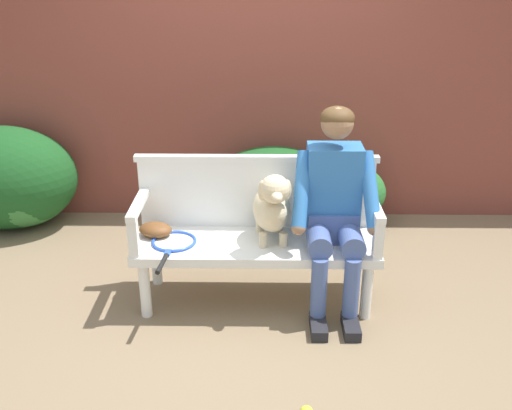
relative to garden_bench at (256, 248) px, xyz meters
name	(u,v)px	position (x,y,z in m)	size (l,w,h in m)	color
ground_plane	(256,299)	(0.00, 0.00, -0.38)	(40.00, 40.00, 0.00)	#7A664C
brick_garden_fence	(259,92)	(0.00, 1.57, 0.69)	(8.00, 0.30, 2.14)	brown
hedge_bush_mid_left	(274,189)	(0.14, 1.17, -0.04)	(1.12, 0.94, 0.69)	#194C1E
hedge_bush_far_left	(321,192)	(0.54, 1.18, -0.07)	(1.08, 0.67, 0.62)	#286B2D
hedge_bush_mid_right	(6,178)	(-2.11, 1.16, 0.05)	(1.19, 0.85, 0.87)	#194C1E
hedge_bush_far_right	(20,182)	(-2.02, 1.21, -0.01)	(0.91, 0.91, 0.75)	#337538
garden_bench	(256,248)	(0.00, 0.00, 0.00)	(1.56, 0.53, 0.44)	white
bench_backrest	(256,191)	(0.00, 0.24, 0.31)	(1.60, 0.06, 0.50)	white
bench_armrest_left_end	(137,217)	(-0.74, -0.09, 0.26)	(0.06, 0.53, 0.28)	white
bench_armrest_right_end	(376,218)	(0.74, -0.09, 0.26)	(0.06, 0.53, 0.28)	white
person_seated	(334,203)	(0.49, -0.02, 0.33)	(0.56, 0.67, 1.31)	black
dog_on_bench	(272,206)	(0.10, -0.02, 0.31)	(0.27, 0.51, 0.50)	beige
tennis_racket	(173,243)	(-0.53, -0.07, 0.07)	(0.32, 0.57, 0.03)	blue
baseball_glove	(156,230)	(-0.66, 0.06, 0.10)	(0.22, 0.17, 0.09)	brown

